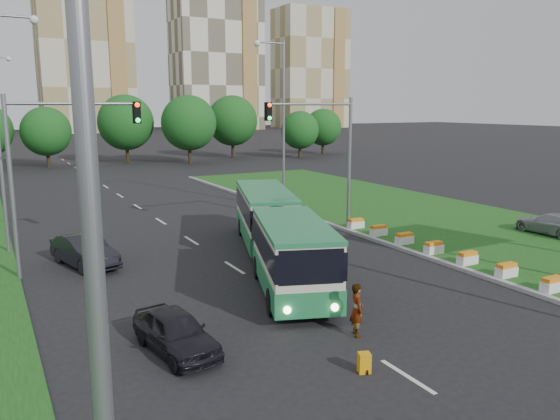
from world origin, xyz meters
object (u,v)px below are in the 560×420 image
pedestrian (357,310)px  shopping_trolley (364,363)px  traffic_mast_left (50,156)px  car_median (552,224)px  traffic_mast_median (327,143)px  car_left_far (84,251)px  car_left_near (176,332)px  articulated_bus (271,231)px

pedestrian → shopping_trolley: pedestrian is taller
traffic_mast_left → car_median: 27.23m
traffic_mast_median → pedestrian: size_ratio=4.48×
car_left_far → car_median: bearing=-30.5°
traffic_mast_median → car_left_near: size_ratio=2.08×
car_left_near → pedestrian: 5.89m
car_left_far → articulated_bus: bearing=-41.5°
traffic_mast_left → articulated_bus: bearing=-19.5°
articulated_bus → pedestrian: bearing=-79.4°
shopping_trolley → articulated_bus: bearing=95.6°
traffic_mast_left → pedestrian: traffic_mast_left is taller
traffic_mast_median → car_left_near: bearing=-138.9°
articulated_bus → car_left_far: bearing=173.4°
traffic_mast_left → shopping_trolley: (6.45, -14.22, -5.06)m
articulated_bus → shopping_trolley: bearing=-84.4°
pedestrian → shopping_trolley: (-1.35, -2.19, -0.60)m
traffic_mast_median → car_median: size_ratio=1.86×
traffic_mast_left → car_left_near: bearing=-78.2°
articulated_bus → traffic_mast_median: bearing=55.1°
traffic_mast_median → pedestrian: bearing=-119.5°
traffic_mast_left → car_median: size_ratio=1.86×
articulated_bus → pedestrian: 8.90m
articulated_bus → car_left_far: (-7.93, 3.92, -0.87)m
shopping_trolley → car_left_far: bearing=128.8°
traffic_mast_median → traffic_mast_left: same height
shopping_trolley → car_median: bearing=41.9°
traffic_mast_median → articulated_bus: bearing=-144.5°
articulated_bus → shopping_trolley: size_ratio=27.27×
car_median → shopping_trolley: size_ratio=7.31×
car_median → shopping_trolley: 21.28m
car_median → pedestrian: (-18.33, -5.89, 0.12)m
articulated_bus → car_left_far: size_ratio=3.56×
traffic_mast_left → articulated_bus: size_ratio=0.50×
articulated_bus → car_left_near: 10.04m
car_median → traffic_mast_median: bearing=-33.2°
articulated_bus → shopping_trolley: articulated_bus is taller
traffic_mast_left → pedestrian: (7.80, -12.02, -4.46)m
pedestrian → articulated_bus: bearing=9.9°
traffic_mast_median → traffic_mast_left: bearing=-176.2°
traffic_mast_left → pedestrian: size_ratio=4.48×
traffic_mast_median → shopping_trolley: size_ratio=13.60×
articulated_bus → shopping_trolley: 11.37m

